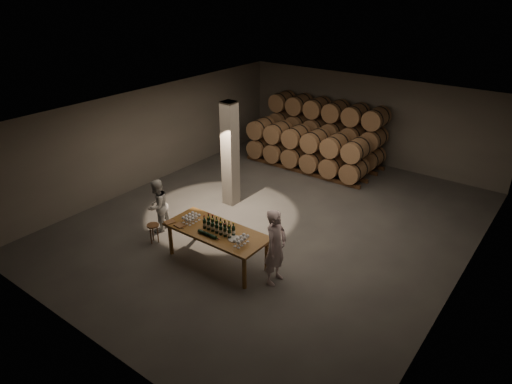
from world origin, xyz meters
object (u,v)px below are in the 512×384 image
Objects in this scene: tasting_table at (217,234)px; notebook_near at (180,225)px; person_man at (276,247)px; person_woman at (158,206)px; plate at (235,239)px; stool at (153,228)px; bottle_cluster at (219,227)px.

notebook_near reaches higher than tasting_table.
person_woman is (-3.91, 0.00, -0.17)m from person_man.
tasting_table is 0.63m from plate.
stool is at bearing 95.96° from person_man.
person_man is (2.43, 0.60, 0.00)m from notebook_near.
bottle_cluster is at bearing 27.88° from notebook_near.
person_woman reaches higher than stool.
plate is 1.28× the size of notebook_near.
person_woman reaches higher than notebook_near.
stool is 0.73m from person_woman.
notebook_near is at bearing -158.71° from bottle_cluster.
tasting_table is 4.88× the size of stool.
bottle_cluster reaches higher than notebook_near.
tasting_table reaches higher than stool.
notebook_near is at bearing -3.07° from stool.
person_man reaches higher than stool.
tasting_table is at bearing 94.83° from person_man.
bottle_cluster reaches higher than plate.
stool is 3.60m from person_man.
bottle_cluster is at bearing 175.56° from plate.
stool is at bearing -176.49° from notebook_near.
bottle_cluster is 0.53m from plate.
plate is 2.96m from person_woman.
stool is 0.29× the size of person_man.
notebook_near is 0.46× the size of stool.
plate reaches higher than stool.
stool is at bearing -170.41° from tasting_table.
bottle_cluster is at bearing 95.96° from person_man.
plate is 0.21× the size of person_woman.
person_man is 3.91m from person_woman.
plate is (0.61, -0.06, 0.11)m from tasting_table.
person_man is (3.52, 0.54, 0.48)m from stool.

